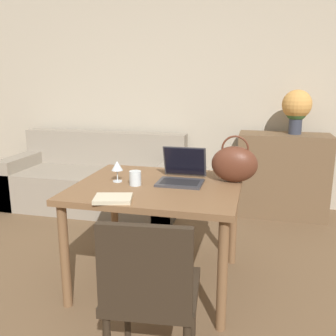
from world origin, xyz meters
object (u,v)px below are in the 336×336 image
at_px(couch, 96,181).
at_px(drinking_glass, 135,178).
at_px(laptop, 182,173).
at_px(chair, 150,288).
at_px(wine_glass, 117,167).
at_px(flower_vase, 297,108).
at_px(handbag, 234,164).

height_order(couch, drinking_glass, drinking_glass).
bearing_deg(drinking_glass, laptop, 30.83).
xyz_separation_m(couch, laptop, (1.28, -1.33, 0.52)).
bearing_deg(drinking_glass, chair, -67.09).
bearing_deg(laptop, wine_glass, -164.87).
distance_m(chair, flower_vase, 2.71).
height_order(drinking_glass, handbag, handbag).
xyz_separation_m(laptop, drinking_glass, (-0.29, -0.17, -0.01)).
bearing_deg(couch, drinking_glass, -56.58).
bearing_deg(handbag, chair, -106.17).
bearing_deg(chair, couch, 114.21).
height_order(laptop, wine_glass, laptop).
bearing_deg(handbag, laptop, -168.57).
bearing_deg(laptop, flower_vase, 60.43).
xyz_separation_m(chair, flower_vase, (0.81, 2.50, 0.67)).
xyz_separation_m(couch, handbag, (1.64, -1.26, 0.58)).
distance_m(laptop, flower_vase, 1.78).
bearing_deg(handbag, couch, 142.36).
bearing_deg(couch, flower_vase, 4.98).
height_order(chair, couch, chair).
relative_size(chair, flower_vase, 1.90).
bearing_deg(chair, drinking_glass, 107.12).
relative_size(couch, drinking_glass, 20.19).
height_order(chair, flower_vase, flower_vase).
relative_size(drinking_glass, wine_glass, 0.66).
relative_size(wine_glass, handbag, 0.45).
bearing_deg(drinking_glass, wine_glass, 160.22).
bearing_deg(flower_vase, handbag, -109.34).
distance_m(laptop, handbag, 0.37).
distance_m(wine_glass, handbag, 0.82).
height_order(handbag, flower_vase, flower_vase).
height_order(drinking_glass, flower_vase, flower_vase).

